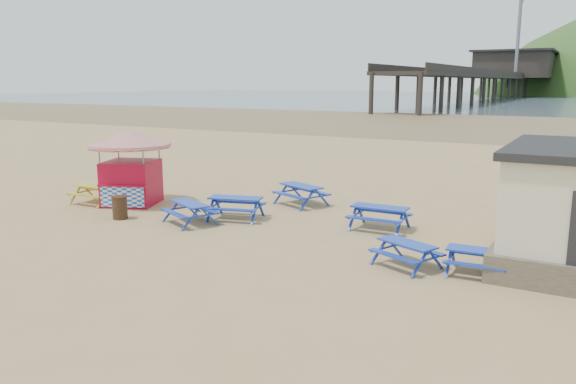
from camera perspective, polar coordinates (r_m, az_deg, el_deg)
The scene contains 13 objects.
ground at distance 18.23m, azimuth -1.41°, elevation -3.98°, with size 400.00×400.00×0.00m, color tan.
wet_sand at distance 70.86m, azimuth 22.08°, elevation 6.47°, with size 400.00×400.00×0.00m, color brown.
sea at distance 185.40m, azimuth 26.82°, elevation 8.48°, with size 400.00×400.00×0.00m, color #4C5F6D.
picnic_table_blue_a at distance 19.84m, azimuth -5.34°, elevation -1.62°, with size 2.18×1.93×0.78m.
picnic_table_blue_b at distance 21.97m, azimuth 1.34°, elevation -0.31°, with size 2.32×2.13×0.79m.
picnic_table_blue_c at distance 18.58m, azimuth 9.27°, elevation -2.61°, with size 1.86×1.51×0.77m.
picnic_table_blue_d at distance 19.39m, azimuth -9.93°, elevation -2.12°, with size 2.16×1.99×0.73m.
picnic_table_blue_e at distance 15.02m, azimuth 11.96°, elevation -6.23°, with size 1.93×1.77×0.66m.
picnic_table_blue_f at distance 14.88m, azimuth 18.80°, elevation -6.77°, with size 1.63×1.35×0.65m.
picnic_table_yellow at distance 23.50m, azimuth -18.96°, elevation -0.24°, with size 1.76×1.43×0.73m.
ice_cream_kiosk at distance 22.76m, azimuth -15.72°, elevation 3.36°, with size 4.25×4.25×2.92m.
litter_bin at distance 20.59m, azimuth -16.72°, elevation -1.50°, with size 0.56×0.56×0.81m.
pier at distance 195.23m, azimuth 21.74°, elevation 10.56°, with size 24.00×220.00×39.29m.
Camera 1 is at (9.00, -15.12, 4.75)m, focal length 35.00 mm.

